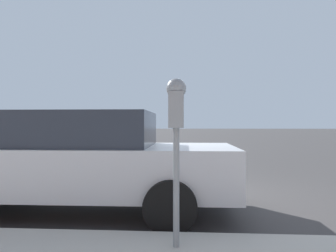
{
  "coord_description": "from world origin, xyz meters",
  "views": [
    {
      "loc": [
        -5.72,
        -0.24,
        1.28
      ],
      "look_at": [
        -2.58,
        -0.02,
        1.27
      ],
      "focal_mm": 35.0,
      "sensor_mm": 36.0,
      "label": 1
    }
  ],
  "objects": [
    {
      "name": "ground_plane",
      "position": [
        0.0,
        0.0,
        0.0
      ],
      "size": [
        220.0,
        220.0,
        0.0
      ],
      "primitive_type": "plane",
      "color": "#3D3A3A"
    },
    {
      "name": "parking_meter",
      "position": [
        -2.62,
        -0.1,
        1.35
      ],
      "size": [
        0.21,
        0.19,
        1.59
      ],
      "color": "gray",
      "rests_on": "sidewalk"
    },
    {
      "name": "car_silver",
      "position": [
        -1.01,
        1.49,
        0.78
      ],
      "size": [
        2.08,
        4.64,
        1.47
      ],
      "rotation": [
        0.0,
        0.0,
        3.16
      ],
      "color": "#B7BABF",
      "rests_on": "ground_plane"
    }
  ]
}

